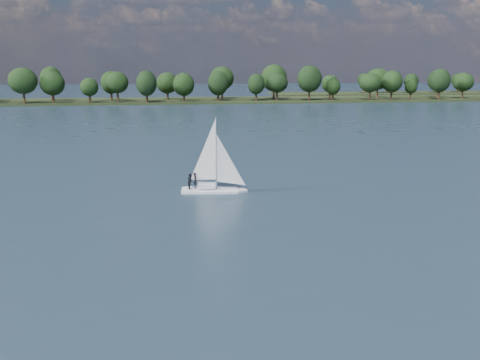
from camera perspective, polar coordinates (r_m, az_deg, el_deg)
The scene contains 5 objects.
ground at distance 122.48m, azimuth -3.61°, elevation 5.12°, with size 700.00×700.00×0.00m, color #233342.
far_shore at distance 233.84m, azimuth -6.10°, elevation 8.34°, with size 660.00×40.00×1.50m, color black.
far_shore_back at distance 329.25m, azimuth 22.82°, elevation 8.53°, with size 220.00×30.00×1.40m, color black.
sailboat at distance 63.02m, azimuth -3.22°, elevation 0.99°, with size 7.28×2.77×9.35m.
treeline at distance 229.28m, azimuth -6.14°, elevation 10.29°, with size 562.94×73.41×18.65m.
Camera 1 is at (-10.75, -21.13, 14.61)m, focal length 40.00 mm.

